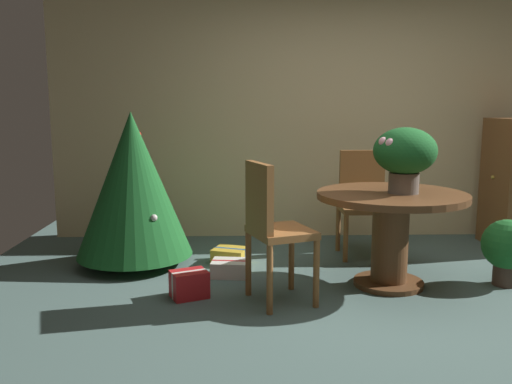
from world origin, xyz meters
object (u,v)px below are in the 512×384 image
Objects in this scene: round_dining_table at (391,221)px; gift_box_red at (189,284)px; gift_box_gold at (230,256)px; wooden_chair_left at (272,224)px; flower_vase at (405,154)px; potted_plant at (507,247)px; holiday_tree at (133,184)px; gift_box_cream at (230,268)px; wooden_chair_far at (364,197)px.

round_dining_table reaches higher than gift_box_red.
wooden_chair_left is at bearing -72.15° from gift_box_gold.
potted_plant is (0.83, 0.01, -0.73)m from flower_vase.
holiday_tree is at bearing 167.82° from potted_plant.
potted_plant is at bearing -16.80° from gift_box_gold.
wooden_chair_left reaches higher than potted_plant.
round_dining_table is 3.24× the size of gift_box_gold.
wooden_chair_left reaches higher than gift_box_red.
holiday_tree is 4.16× the size of gift_box_cream.
wooden_chair_left is 1.50m from holiday_tree.
round_dining_table is at bearing 8.23° from gift_box_red.
gift_box_gold is 0.67× the size of potted_plant.
holiday_tree is 1.12m from gift_box_cream.
wooden_chair_left is (-0.93, -1.25, 0.03)m from wooden_chair_far.
wooden_chair_far reaches higher than round_dining_table.
wooden_chair_left reaches higher than round_dining_table.
gift_box_cream is 1.04× the size of gift_box_red.
flower_vase reaches higher than wooden_chair_left.
gift_box_gold is 0.89m from gift_box_red.
gift_box_gold is (-1.32, 0.66, -0.96)m from flower_vase.
flower_vase is 1.06m from wooden_chair_far.
wooden_chair_left is 0.75× the size of holiday_tree.
wooden_chair_left is 1.93× the size of potted_plant.
flower_vase reaches higher than gift_box_cream.
holiday_tree is (-2.08, 0.62, 0.20)m from round_dining_table.
wooden_chair_far is 1.32m from potted_plant.
wooden_chair_left is 2.86× the size of gift_box_gold.
potted_plant is at bearing 0.67° from flower_vase.
flower_vase is 1.41× the size of gift_box_gold.
round_dining_table is 0.93m from potted_plant.
gift_box_gold is (-1.24, 0.63, -0.44)m from round_dining_table.
wooden_chair_far is 3.02× the size of gift_box_cream.
gift_box_gold is at bearing 163.20° from potted_plant.
wooden_chair_far is at bearing 53.27° from wooden_chair_left.
gift_box_cream is (-1.31, 0.30, -0.96)m from flower_vase.
potted_plant is at bearing 9.76° from wooden_chair_left.
round_dining_table is 1.13× the size of wooden_chair_left.
potted_plant is at bearing -12.18° from holiday_tree.
gift_box_cream is (0.00, -0.36, -0.00)m from gift_box_gold.
gift_box_gold is (-0.31, 0.97, -0.50)m from wooden_chair_left.
gift_box_red reaches higher than gift_box_cream.
flower_vase is 2.27m from holiday_tree.
gift_box_gold is at bearing 153.20° from round_dining_table.
wooden_chair_far is 1.56m from wooden_chair_left.
gift_box_cream is at bearing 167.73° from round_dining_table.
gift_box_gold is (-1.24, -0.28, -0.47)m from wooden_chair_far.
flower_vase is 0.37× the size of holiday_tree.
wooden_chair_far reaches higher than potted_plant.
holiday_tree is 4.31× the size of gift_box_red.
round_dining_table is 2.18m from holiday_tree.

